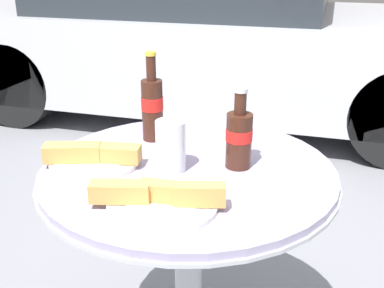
{
  "coord_description": "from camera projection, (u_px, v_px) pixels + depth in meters",
  "views": [
    {
      "loc": [
        0.33,
        -1.09,
        1.25
      ],
      "look_at": [
        0.0,
        0.04,
        0.76
      ],
      "focal_mm": 45.0,
      "sensor_mm": 36.0,
      "label": 1
    }
  ],
  "objects": [
    {
      "name": "bistro_table",
      "position": [
        188.0,
        222.0,
        1.32
      ],
      "size": [
        0.78,
        0.78,
        0.71
      ],
      "color": "#B7B7BC",
      "rests_on": "ground_plane"
    },
    {
      "name": "cola_bottle_left",
      "position": [
        239.0,
        137.0,
        1.23
      ],
      "size": [
        0.07,
        0.07,
        0.21
      ],
      "color": "#3D1E14",
      "rests_on": "bistro_table"
    },
    {
      "name": "cola_bottle_right",
      "position": [
        152.0,
        106.0,
        1.4
      ],
      "size": [
        0.06,
        0.06,
        0.26
      ],
      "color": "#3D1E14",
      "rests_on": "bistro_table"
    },
    {
      "name": "drinking_glass",
      "position": [
        171.0,
        148.0,
        1.22
      ],
      "size": [
        0.08,
        0.08,
        0.13
      ],
      "color": "silver",
      "rests_on": "bistro_table"
    },
    {
      "name": "lunch_plate_near",
      "position": [
        160.0,
        199.0,
        1.06
      ],
      "size": [
        0.3,
        0.25,
        0.06
      ],
      "color": "silver",
      "rests_on": "bistro_table"
    },
    {
      "name": "lunch_plate_far",
      "position": [
        93.0,
        158.0,
        1.26
      ],
      "size": [
        0.25,
        0.23,
        0.06
      ],
      "color": "silver",
      "rests_on": "bistro_table"
    },
    {
      "name": "parked_car",
      "position": [
        209.0,
        37.0,
        3.74
      ],
      "size": [
        4.25,
        1.66,
        1.25
      ],
      "color": "#B7B7BC",
      "rests_on": "ground_plane"
    }
  ]
}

